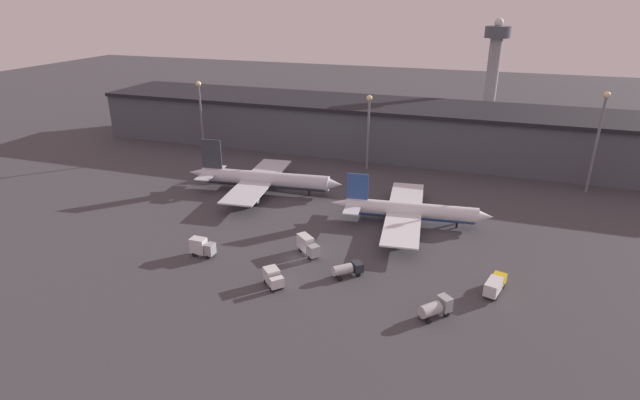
# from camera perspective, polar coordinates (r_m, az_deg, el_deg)

# --- Properties ---
(ground) EXTENTS (600.00, 600.00, 0.00)m
(ground) POSITION_cam_1_polar(r_m,az_deg,el_deg) (104.48, -2.75, -6.77)
(ground) COLOR #423F44
(terminal_building) EXTENTS (203.97, 29.79, 16.96)m
(terminal_building) POSITION_cam_1_polar(r_m,az_deg,el_deg) (174.76, 7.01, 8.22)
(terminal_building) COLOR #4C515B
(terminal_building) RESTS_ON ground
(airplane_0) EXTENTS (44.44, 37.13, 14.12)m
(airplane_0) POSITION_cam_1_polar(r_m,az_deg,el_deg) (138.70, -6.56, 2.35)
(airplane_0) COLOR silver
(airplane_0) RESTS_ON ground
(airplane_1) EXTENTS (38.39, 38.61, 11.70)m
(airplane_1) POSITION_cam_1_polar(r_m,az_deg,el_deg) (120.52, 10.10, -1.22)
(airplane_1) COLOR white
(airplane_1) RESTS_ON ground
(service_vehicle_0) EXTENTS (5.20, 2.26, 3.92)m
(service_vehicle_0) POSITION_cam_1_polar(r_m,az_deg,el_deg) (107.58, -13.36, -5.22)
(service_vehicle_0) COLOR #9EA3A8
(service_vehicle_0) RESTS_ON ground
(service_vehicle_1) EXTENTS (5.14, 5.12, 3.28)m
(service_vehicle_1) POSITION_cam_1_polar(r_m,az_deg,el_deg) (95.10, -5.38, -8.78)
(service_vehicle_1) COLOR white
(service_vehicle_1) RESTS_ON ground
(service_vehicle_2) EXTENTS (5.69, 5.96, 3.28)m
(service_vehicle_2) POSITION_cam_1_polar(r_m,az_deg,el_deg) (88.64, 13.06, -11.90)
(service_vehicle_2) COLOR #9EA3A8
(service_vehicle_2) RESTS_ON ground
(service_vehicle_3) EXTENTS (5.96, 5.68, 2.69)m
(service_vehicle_3) POSITION_cam_1_polar(r_m,az_deg,el_deg) (97.90, 3.16, -7.87)
(service_vehicle_3) COLOR #282D38
(service_vehicle_3) RESTS_ON ground
(service_vehicle_4) EXTENTS (6.29, 5.79, 3.89)m
(service_vehicle_4) POSITION_cam_1_polar(r_m,az_deg,el_deg) (105.32, -1.43, -5.18)
(service_vehicle_4) COLOR #9EA3A8
(service_vehicle_4) RESTS_ON ground
(service_vehicle_5) EXTENTS (4.16, 7.69, 3.08)m
(service_vehicle_5) POSITION_cam_1_polar(r_m,az_deg,el_deg) (97.96, 19.36, -9.12)
(service_vehicle_5) COLOR gold
(service_vehicle_5) RESTS_ON ground
(lamp_post_0) EXTENTS (1.80, 1.80, 24.30)m
(lamp_post_0) POSITION_cam_1_polar(r_m,az_deg,el_deg) (176.55, -13.50, 10.25)
(lamp_post_0) COLOR slate
(lamp_post_0) RESTS_ON ground
(lamp_post_1) EXTENTS (1.80, 1.80, 23.17)m
(lamp_post_1) POSITION_cam_1_polar(r_m,az_deg,el_deg) (154.42, 5.56, 8.83)
(lamp_post_1) COLOR slate
(lamp_post_1) RESTS_ON ground
(lamp_post_2) EXTENTS (1.80, 1.80, 27.84)m
(lamp_post_2) POSITION_cam_1_polar(r_m,az_deg,el_deg) (152.81, 29.27, 6.92)
(lamp_post_2) COLOR slate
(lamp_post_2) RESTS_ON ground
(control_tower) EXTENTS (9.00, 9.00, 43.30)m
(control_tower) POSITION_cam_1_polar(r_m,az_deg,el_deg) (200.18, 19.15, 13.85)
(control_tower) COLOR #99999E
(control_tower) RESTS_ON ground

